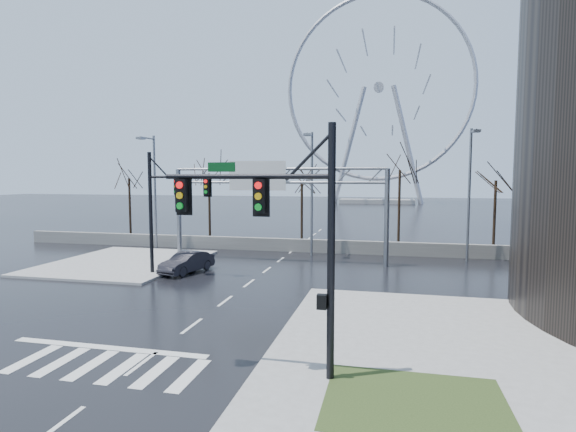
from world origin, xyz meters
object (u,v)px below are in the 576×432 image
(signal_mast_far, at_px, (166,201))
(ferris_wheel, at_px, (379,95))
(car, at_px, (187,262))
(signal_mast_near, at_px, (287,226))
(sign_gantry, at_px, (272,193))

(signal_mast_far, height_order, ferris_wheel, ferris_wheel)
(car, bearing_deg, signal_mast_far, -115.20)
(signal_mast_near, bearing_deg, signal_mast_far, 130.26)
(signal_mast_far, distance_m, car, 4.35)
(signal_mast_far, bearing_deg, car, 50.14)
(ferris_wheel, bearing_deg, signal_mast_far, -97.20)
(sign_gantry, height_order, ferris_wheel, ferris_wheel)
(sign_gantry, relative_size, ferris_wheel, 0.32)
(signal_mast_near, relative_size, ferris_wheel, 0.16)
(car, bearing_deg, ferris_wheel, 97.96)
(sign_gantry, bearing_deg, car, -133.00)
(signal_mast_far, xyz_separation_m, ferris_wheel, (10.87, 86.04, 21.30))
(signal_mast_near, height_order, ferris_wheel, ferris_wheel)
(signal_mast_far, xyz_separation_m, sign_gantry, (5.49, 6.00, 0.35))
(signal_mast_far, bearing_deg, signal_mast_near, -49.74)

